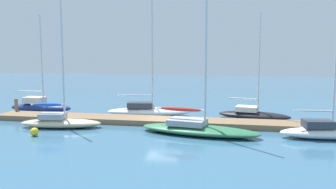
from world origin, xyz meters
TOP-DOWN VIEW (x-y plane):
  - ground_plane at (0.00, 0.00)m, footprint 120.00×120.00m
  - dock_pier at (0.00, 0.00)m, footprint 26.94×2.38m
  - dock_piling_near_end at (-13.07, 1.04)m, footprint 0.28×0.28m
  - sailboat_0 at (-12.00, 2.92)m, footprint 5.85×1.77m
  - sailboat_1 at (-7.01, -2.73)m, footprint 5.99×2.63m
  - sailboat_2 at (-1.98, 3.04)m, footprint 7.27×3.06m
  - sailboat_3 at (2.91, -2.96)m, footprint 8.27×3.76m
  - sailboat_4 at (6.80, 3.18)m, footprint 6.00×2.98m
  - sailboat_5 at (10.93, -2.56)m, footprint 5.99×2.47m
  - mooring_buoy_orange at (-2.30, 5.70)m, footprint 0.62×0.62m
  - mooring_buoy_yellow at (-7.35, -5.37)m, footprint 0.53×0.53m

SIDE VIEW (x-z plane):
  - ground_plane at x=0.00m, z-range 0.00..0.00m
  - dock_pier at x=0.00m, z-range 0.00..0.40m
  - mooring_buoy_yellow at x=-7.35m, z-range 0.00..0.53m
  - mooring_buoy_orange at x=-2.30m, z-range 0.00..0.62m
  - sailboat_4 at x=6.80m, z-range -3.76..4.66m
  - sailboat_3 at x=2.91m, z-range -5.00..5.95m
  - sailboat_1 at x=-7.01m, z-range -3.96..4.97m
  - sailboat_5 at x=10.93m, z-range -4.12..5.15m
  - sailboat_2 at x=-1.98m, z-range -5.11..6.18m
  - sailboat_0 at x=-12.00m, z-range -3.76..4.90m
  - dock_piling_near_end at x=-13.07m, z-range 0.00..1.45m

